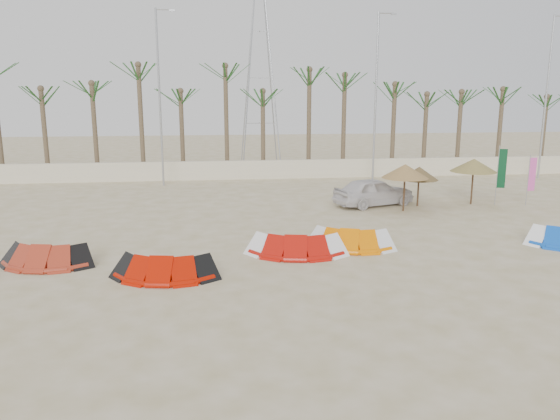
{
  "coord_description": "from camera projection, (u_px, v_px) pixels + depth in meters",
  "views": [
    {
      "loc": [
        -2.55,
        -15.7,
        6.15
      ],
      "look_at": [
        0.0,
        6.0,
        1.3
      ],
      "focal_mm": 35.0,
      "sensor_mm": 36.0,
      "label": 1
    }
  ],
  "objects": [
    {
      "name": "car",
      "position": [
        374.0,
        192.0,
        29.32
      ],
      "size": [
        4.78,
        3.14,
        1.51
      ],
      "primitive_type": "imported",
      "rotation": [
        0.0,
        0.0,
        1.9
      ],
      "color": "silver",
      "rests_on": "ground"
    },
    {
      "name": "kite_orange",
      "position": [
        348.0,
        236.0,
        21.73
      ],
      "size": [
        3.71,
        2.41,
        0.9
      ],
      "color": "orange",
      "rests_on": "ground"
    },
    {
      "name": "parasol_mid",
      "position": [
        419.0,
        173.0,
        28.99
      ],
      "size": [
        2.04,
        2.04,
        2.13
      ],
      "color": "#4C331E",
      "rests_on": "ground"
    },
    {
      "name": "kite_red_left",
      "position": [
        48.0,
        253.0,
        19.56
      ],
      "size": [
        3.51,
        2.06,
        0.9
      ],
      "color": "#A12E19",
      "rests_on": "ground"
    },
    {
      "name": "lamp_c",
      "position": [
        376.0,
        95.0,
        35.9
      ],
      "size": [
        1.25,
        0.14,
        11.0
      ],
      "color": "#A5A8AD",
      "rests_on": "ground"
    },
    {
      "name": "ground",
      "position": [
        303.0,
        293.0,
        16.85
      ],
      "size": [
        120.0,
        120.0,
        0.0
      ],
      "primitive_type": "plane",
      "color": "beige",
      "rests_on": "ground"
    },
    {
      "name": "palm_line",
      "position": [
        260.0,
        85.0,
        38.31
      ],
      "size": [
        52.0,
        4.0,
        7.7
      ],
      "color": "brown",
      "rests_on": "ground"
    },
    {
      "name": "parasol_left",
      "position": [
        405.0,
        171.0,
        27.68
      ],
      "size": [
        2.38,
        2.38,
        2.44
      ],
      "color": "#4C331E",
      "rests_on": "ground"
    },
    {
      "name": "kite_red_right",
      "position": [
        295.0,
        242.0,
        20.92
      ],
      "size": [
        3.9,
        2.12,
        0.9
      ],
      "color": "#B11007",
      "rests_on": "ground"
    },
    {
      "name": "lamp_d",
      "position": [
        547.0,
        95.0,
        37.27
      ],
      "size": [
        1.25,
        0.14,
        11.0
      ],
      "color": "#A5A8AD",
      "rests_on": "ground"
    },
    {
      "name": "flag_green",
      "position": [
        501.0,
        170.0,
        29.22
      ],
      "size": [
        0.44,
        0.15,
        3.23
      ],
      "color": "#A5A8AD",
      "rests_on": "ground"
    },
    {
      "name": "lamp_b",
      "position": [
        160.0,
        95.0,
        34.31
      ],
      "size": [
        1.25,
        0.14,
        11.0
      ],
      "color": "#A5A8AD",
      "rests_on": "ground"
    },
    {
      "name": "pylon",
      "position": [
        261.0,
        167.0,
        44.11
      ],
      "size": [
        3.0,
        3.0,
        14.0
      ],
      "primitive_type": null,
      "color": "#A5A8AD",
      "rests_on": "ground"
    },
    {
      "name": "kite_red_mid",
      "position": [
        165.0,
        264.0,
        18.33
      ],
      "size": [
        3.69,
        2.04,
        0.9
      ],
      "color": "#AF1000",
      "rests_on": "ground"
    },
    {
      "name": "flag_pink",
      "position": [
        531.0,
        176.0,
        29.1
      ],
      "size": [
        0.45,
        0.06,
        2.75
      ],
      "color": "#A5A8AD",
      "rests_on": "ground"
    },
    {
      "name": "boundary_wall",
      "position": [
        253.0,
        170.0,
        38.04
      ],
      "size": [
        60.0,
        0.3,
        1.3
      ],
      "primitive_type": "cube",
      "color": "beige",
      "rests_on": "ground"
    },
    {
      "name": "parasol_right",
      "position": [
        474.0,
        165.0,
        29.36
      ],
      "size": [
        2.48,
        2.48,
        2.5
      ],
      "color": "#4C331E",
      "rests_on": "ground"
    }
  ]
}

